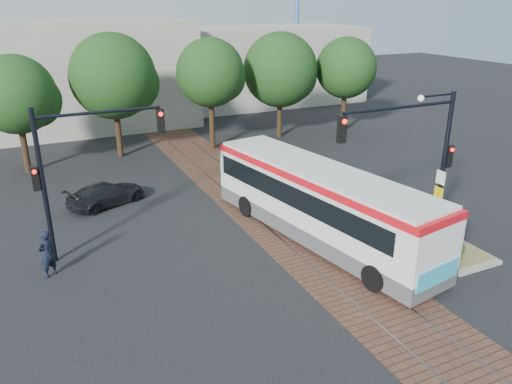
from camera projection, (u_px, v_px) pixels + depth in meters
ground at (320, 255)px, 19.71m from camera, size 120.00×120.00×0.00m
trackbed at (274, 218)px, 23.08m from camera, size 3.60×40.00×0.02m
tree_row at (204, 75)px, 32.28m from camera, size 26.40×5.60×7.67m
warehouses at (136, 70)px, 42.36m from camera, size 40.00×13.00×8.00m
city_bus at (319, 200)px, 20.54m from camera, size 4.43×11.86×3.11m
traffic_island at (431, 234)px, 20.75m from camera, size 2.20×5.20×1.13m
signal_pole_main at (422, 147)px, 19.06m from camera, size 5.49×0.46×6.00m
signal_pole_left at (73, 162)px, 18.36m from camera, size 4.99×0.34×6.00m
officer at (47, 254)px, 17.94m from camera, size 0.79×0.72×1.80m
parked_car at (106, 194)px, 24.35m from camera, size 4.19×2.95×1.13m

